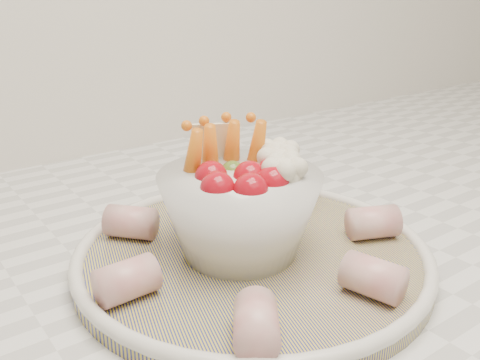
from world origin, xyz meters
TOP-DOWN VIEW (x-y plane):
  - serving_platter at (-0.10, 1.36)m, footprint 0.39×0.39m
  - veggie_bowl at (-0.11, 1.36)m, footprint 0.14×0.14m
  - cured_meat_rolls at (-0.10, 1.36)m, footprint 0.28×0.29m

SIDE VIEW (x-z plane):
  - serving_platter at x=-0.10m, z-range 0.92..0.94m
  - cured_meat_rolls at x=-0.10m, z-range 0.93..0.97m
  - veggie_bowl at x=-0.11m, z-range 0.92..1.03m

